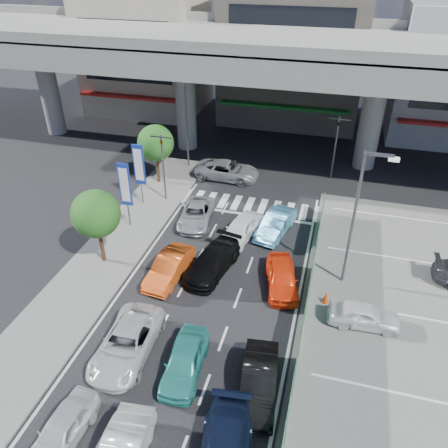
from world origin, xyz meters
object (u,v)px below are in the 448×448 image
(signboard_far, at_px, (139,166))
(taxi_teal_mid, at_px, (185,361))
(traffic_light_right, at_px, (337,132))
(parked_sedan_white, at_px, (364,315))
(street_lamp_left, at_px, (188,113))
(taxi_orange_left, at_px, (169,267))
(crossing_wagon_silver, at_px, (227,170))
(sedan_white_mid_left, at_px, (127,343))
(sedan_black_mid, at_px, (212,262))
(sedan_white_front_mid, at_px, (241,229))
(street_lamp_right, at_px, (359,210))
(traffic_cone, at_px, (326,297))
(signboard_near, at_px, (125,187))
(hatch_black_mid_right, at_px, (259,381))
(wagon_silver_front_left, at_px, (196,214))
(kei_truck_front_right, at_px, (276,224))
(traffic_light_left, at_px, (162,151))
(tree_far, at_px, (156,143))
(tree_near, at_px, (96,214))
(van_white_back_left, at_px, (62,430))
(taxi_orange_right, at_px, (282,277))

(signboard_far, height_order, taxi_teal_mid, signboard_far)
(traffic_light_right, relative_size, parked_sedan_white, 1.45)
(street_lamp_left, distance_m, taxi_orange_left, 15.32)
(traffic_light_right, height_order, street_lamp_left, street_lamp_left)
(traffic_light_right, xyz_separation_m, crossing_wagon_silver, (-8.21, -2.34, -3.21))
(sedan_white_mid_left, distance_m, sedan_black_mid, 7.24)
(signboard_far, distance_m, sedan_white_front_mid, 8.64)
(street_lamp_right, xyz_separation_m, taxi_teal_mid, (-6.70, -8.32, -4.09))
(traffic_cone, bearing_deg, taxi_orange_left, -178.83)
(signboard_near, height_order, sedan_white_front_mid, signboard_near)
(hatch_black_mid_right, xyz_separation_m, wagon_silver_front_left, (-6.91, 12.21, -0.07))
(sedan_white_mid_left, xyz_separation_m, kei_truck_front_right, (4.94, 11.91, 0.00))
(sedan_black_mid, height_order, parked_sedan_white, sedan_black_mid)
(parked_sedan_white, bearing_deg, street_lamp_left, 40.37)
(kei_truck_front_right, relative_size, parked_sedan_white, 1.17)
(sedan_white_mid_left, height_order, kei_truck_front_right, same)
(parked_sedan_white, height_order, traffic_cone, parked_sedan_white)
(traffic_light_left, height_order, crossing_wagon_silver, traffic_light_left)
(street_lamp_left, distance_m, tree_far, 4.04)
(traffic_light_left, relative_size, taxi_orange_left, 1.24)
(kei_truck_front_right, bearing_deg, tree_near, -135.92)
(tree_near, height_order, kei_truck_front_right, tree_near)
(sedan_white_mid_left, relative_size, sedan_white_front_mid, 1.23)
(street_lamp_right, distance_m, tree_near, 14.38)
(hatch_black_mid_right, xyz_separation_m, sedan_white_front_mid, (-3.51, 11.13, 0.00))
(wagon_silver_front_left, height_order, parked_sedan_white, parked_sedan_white)
(traffic_light_right, relative_size, van_white_back_left, 1.43)
(taxi_teal_mid, bearing_deg, street_lamp_left, 103.99)
(tree_near, height_order, wagon_silver_front_left, tree_near)
(signboard_far, xyz_separation_m, tree_near, (0.60, -6.99, 0.32))
(tree_far, relative_size, traffic_cone, 6.92)
(signboard_near, height_order, taxi_orange_right, signboard_near)
(traffic_light_left, relative_size, kei_truck_front_right, 1.24)
(wagon_silver_front_left, bearing_deg, signboard_near, -164.99)
(tree_near, distance_m, hatch_black_mid_right, 12.95)
(traffic_light_right, relative_size, tree_near, 1.08)
(wagon_silver_front_left, bearing_deg, tree_far, 127.45)
(tree_near, distance_m, parked_sedan_white, 15.45)
(signboard_near, bearing_deg, taxi_orange_left, -43.11)
(parked_sedan_white, bearing_deg, street_lamp_right, 13.74)
(parked_sedan_white, relative_size, traffic_cone, 5.18)
(traffic_cone, bearing_deg, taxi_orange_right, 164.79)
(taxi_teal_mid, height_order, wagon_silver_front_left, taxi_teal_mid)
(traffic_light_left, xyz_separation_m, tree_far, (-1.60, 2.50, -0.55))
(taxi_orange_left, bearing_deg, sedan_black_mid, 33.53)
(traffic_light_right, relative_size, taxi_teal_mid, 1.30)
(tree_near, xyz_separation_m, taxi_orange_left, (4.38, -0.30, -2.70))
(street_lamp_left, bearing_deg, crossing_wagon_silver, -20.36)
(traffic_light_left, xyz_separation_m, traffic_cone, (12.42, -8.12, -3.53))
(street_lamp_right, distance_m, street_lamp_left, 18.06)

